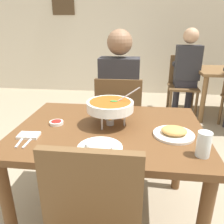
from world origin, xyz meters
TOP-DOWN VIEW (x-y plane):
  - ground_plane at (0.00, 0.00)m, footprint 16.00×16.00m
  - cafe_rear_partition at (0.00, 3.45)m, footprint 10.00×0.10m
  - dining_table_main at (0.00, 0.00)m, footprint 1.19×0.87m
  - chair_diner_main at (-0.00, 0.72)m, footprint 0.44×0.44m
  - diner_main at (0.00, 0.75)m, footprint 0.40×0.45m
  - curry_bowl at (0.00, 0.05)m, footprint 0.33×0.30m
  - rice_plate at (-0.01, -0.28)m, footprint 0.24×0.24m
  - appetizer_plate at (0.39, -0.07)m, footprint 0.24×0.24m
  - sauce_dish at (-0.35, 0.01)m, footprint 0.09×0.09m
  - napkin_folded at (-0.45, -0.18)m, footprint 0.12×0.09m
  - fork_utensil at (-0.47, -0.23)m, footprint 0.03×0.17m
  - spoon_utensil at (-0.42, -0.23)m, footprint 0.01×0.17m
  - drink_glass at (0.50, -0.28)m, footprint 0.07×0.07m
  - chair_bg_left at (0.87, 2.32)m, footprint 0.46×0.46m
  - patron_bg_left at (0.89, 2.24)m, footprint 0.40×0.45m

SIDE VIEW (x-z plane):
  - ground_plane at x=0.00m, z-range 0.00..0.00m
  - chair_diner_main at x=0.00m, z-range 0.06..0.96m
  - chair_bg_left at x=0.87m, z-range 0.06..0.96m
  - dining_table_main at x=0.00m, z-range 0.25..0.98m
  - fork_utensil at x=-0.47m, z-range 0.72..0.73m
  - spoon_utensil at x=-0.42m, z-range 0.72..0.73m
  - napkin_folded at x=-0.45m, z-range 0.72..0.74m
  - sauce_dish at x=-0.35m, z-range 0.72..0.75m
  - rice_plate at x=-0.01m, z-range 0.72..0.77m
  - appetizer_plate at x=0.39m, z-range 0.72..0.77m
  - diner_main at x=0.00m, z-range 0.09..1.40m
  - patron_bg_left at x=0.89m, z-range 0.09..1.40m
  - drink_glass at x=0.50m, z-range 0.72..0.85m
  - curry_bowl at x=0.00m, z-range 0.72..0.98m
  - cafe_rear_partition at x=0.00m, z-range 0.00..3.00m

